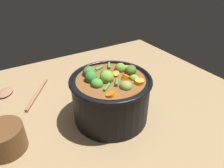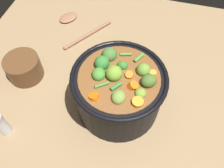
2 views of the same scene
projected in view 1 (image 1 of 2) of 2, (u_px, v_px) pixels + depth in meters
ground_plane at (111, 116)px, 0.69m from camera, size 1.10×1.10×0.00m
cooking_pot at (111, 97)px, 0.65m from camera, size 0.25×0.25×0.17m
wooden_spoon at (17, 93)px, 0.80m from camera, size 0.21×0.21×0.01m
small_saucepan at (3, 139)px, 0.55m from camera, size 0.18×0.14×0.08m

